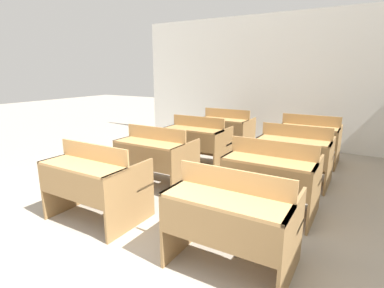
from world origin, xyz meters
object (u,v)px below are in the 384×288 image
bench_second_left (156,156)px  bench_second_right (271,176)px  bench_front_left (95,181)px  bench_back_right (309,138)px  bench_third_right (294,153)px  bench_third_left (198,140)px  bench_back_left (226,129)px  bench_front_right (232,218)px

bench_second_left → bench_second_right: same height
bench_front_left → bench_back_right: (1.74, 3.68, 0.00)m
bench_second_right → bench_third_right: bearing=89.4°
bench_second_left → bench_back_right: size_ratio=1.00×
bench_second_left → bench_third_left: (0.03, 1.23, 0.00)m
bench_second_left → bench_third_right: (1.77, 1.23, 0.00)m
bench_third_left → bench_back_right: same height
bench_back_right → bench_back_left: bearing=179.1°
bench_front_left → bench_second_right: (1.72, 1.22, 0.00)m
bench_front_right → bench_back_left: (-1.74, 3.73, 0.00)m
bench_third_left → bench_third_right: size_ratio=1.00×
bench_back_left → bench_back_right: 1.74m
bench_third_right → bench_back_left: bearing=143.9°
bench_front_left → bench_back_right: 4.07m
bench_second_right → bench_third_left: same height
bench_third_left → bench_back_left: same height
bench_second_left → bench_third_right: size_ratio=1.00×
bench_second_right → bench_back_right: same height
bench_second_left → bench_second_right: 1.76m
bench_third_right → bench_back_left: same height
bench_front_right → bench_back_right: (0.00, 3.70, 0.00)m
bench_front_left → bench_second_left: bearing=91.6°
bench_front_left → bench_third_left: bearing=90.2°
bench_front_right → bench_back_left: same height
bench_front_left → bench_front_right: (1.74, -0.02, 0.00)m
bench_second_right → bench_back_right: (0.02, 2.47, 0.00)m
bench_front_left → bench_front_right: same height
bench_second_left → bench_second_right: size_ratio=1.00×
bench_third_right → bench_back_right: (0.00, 1.24, 0.00)m
bench_second_right → bench_back_right: size_ratio=1.00×
bench_front_left → bench_third_right: 3.00m
bench_front_right → bench_second_right: same height
bench_third_right → bench_back_left: 2.15m
bench_front_left → bench_second_left: size_ratio=1.00×
bench_third_left → bench_back_right: size_ratio=1.00×
bench_front_right → bench_back_right: size_ratio=1.00×
bench_third_right → bench_back_right: bearing=89.9°
bench_front_left → bench_back_left: (-0.00, 3.71, 0.00)m
bench_second_right → bench_third_left: (-1.73, 1.23, 0.00)m
bench_back_left → bench_second_left: bearing=-90.7°
bench_back_left → bench_front_left: bearing=-90.0°
bench_front_right → bench_back_left: bearing=115.0°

